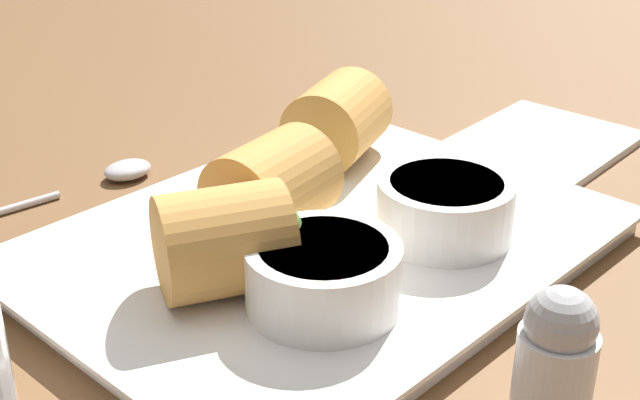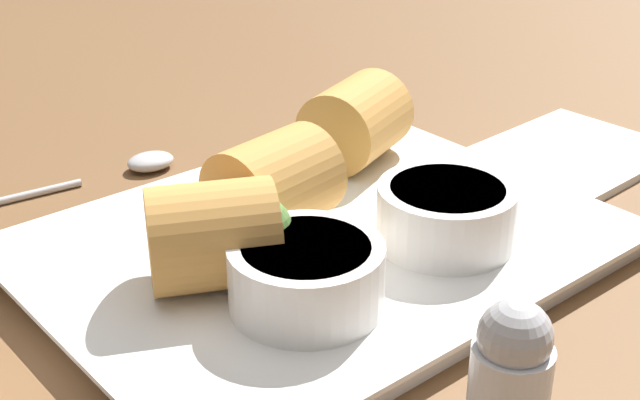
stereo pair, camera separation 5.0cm
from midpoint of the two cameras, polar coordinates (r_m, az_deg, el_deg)
name	(u,v)px [view 1 (the left image)]	position (r cm, az deg, el deg)	size (l,w,h in cm)	color
table_surface	(337,241)	(54.80, -1.52, -2.74)	(180.00, 140.00, 2.00)	brown
serving_plate	(320,246)	(50.73, -2.83, -3.06)	(31.81, 24.47, 1.50)	white
roll_front_left	(232,240)	(44.62, -8.84, -2.63)	(8.15, 7.79, 5.53)	#D19347
roll_front_right	(277,183)	(50.18, -5.63, 1.00)	(7.66, 6.42, 5.53)	#D19347
roll_back_left	(340,118)	(59.23, -1.14, 5.20)	(7.92, 7.36, 5.53)	#D19347
dipping_bowl_near	(323,274)	(43.14, -3.12, -4.84)	(7.66, 7.66, 3.38)	white
dipping_bowl_far	(445,206)	(49.64, 5.17, -0.46)	(7.66, 7.66, 3.38)	white
spoon	(95,180)	(61.70, -16.46, 1.17)	(17.94, 3.80, 1.14)	silver
napkin	(543,142)	(67.13, 12.03, 3.58)	(13.10, 11.27, 0.60)	white
salt_shaker	(553,379)	(35.74, 10.78, -11.35)	(3.13, 3.13, 8.15)	silver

